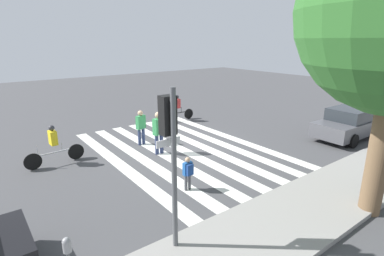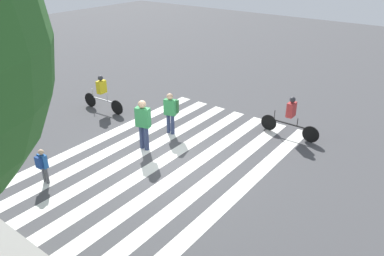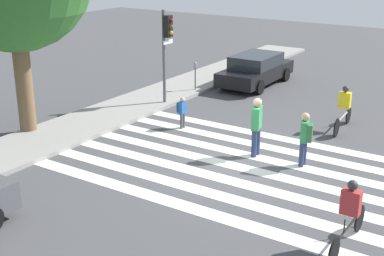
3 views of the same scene
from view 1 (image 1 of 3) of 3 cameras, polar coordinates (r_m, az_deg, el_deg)
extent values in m
plane|color=#444447|center=(13.43, -1.88, -4.13)|extent=(60.00, 60.00, 0.00)
cube|color=gray|center=(9.48, 21.10, -14.14)|extent=(36.00, 2.50, 0.14)
cube|color=silver|center=(15.20, 7.19, -1.76)|extent=(0.50, 10.00, 0.01)
cube|color=silver|center=(14.57, 4.42, -2.49)|extent=(0.50, 10.00, 0.01)
cube|color=silver|center=(13.98, 1.40, -3.27)|extent=(0.50, 10.00, 0.01)
cube|color=silver|center=(13.43, -1.88, -4.11)|extent=(0.50, 10.00, 0.01)
cube|color=silver|center=(12.94, -5.43, -5.00)|extent=(0.50, 10.00, 0.01)
cube|color=silver|center=(12.50, -9.26, -5.94)|extent=(0.50, 10.00, 0.01)
cube|color=silver|center=(12.12, -13.36, -6.91)|extent=(0.50, 10.00, 0.01)
cylinder|color=#515456|center=(6.55, -3.39, -8.96)|extent=(0.12, 0.12, 3.82)
cube|color=black|center=(6.28, -4.65, 2.43)|extent=(0.32, 0.26, 0.84)
cube|color=silver|center=(6.45, -4.53, -2.75)|extent=(0.60, 0.02, 0.16)
sphere|color=#590F0F|center=(6.36, -5.48, 4.72)|extent=(0.15, 0.15, 0.15)
sphere|color=#59470F|center=(6.41, -5.42, 2.70)|extent=(0.15, 0.15, 0.15)
sphere|color=gold|center=(6.47, -5.37, 0.72)|extent=(0.15, 0.15, 0.15)
cylinder|color=gray|center=(6.13, -22.72, -20.10)|extent=(0.15, 0.15, 0.22)
sphere|color=gray|center=(6.07, -22.84, -19.26)|extent=(0.14, 0.14, 0.14)
cylinder|color=brown|center=(9.52, 32.03, -4.33)|extent=(0.56, 0.56, 3.50)
cylinder|color=navy|center=(12.95, -5.83, -2.94)|extent=(0.16, 0.16, 0.88)
cylinder|color=navy|center=(12.84, -6.71, -3.14)|extent=(0.16, 0.16, 0.88)
cube|color=#338C4C|center=(12.65, -6.38, 0.32)|extent=(0.55, 0.35, 0.70)
sphere|color=tan|center=(12.53, -6.45, 2.46)|extent=(0.27, 0.27, 0.27)
cylinder|color=#4C4C51|center=(9.93, -0.49, -10.17)|extent=(0.10, 0.10, 0.54)
cylinder|color=#4C4C51|center=(9.85, -1.17, -10.39)|extent=(0.10, 0.10, 0.54)
cube|color=#1E5199|center=(9.68, -0.84, -7.71)|extent=(0.32, 0.16, 0.43)
sphere|color=tan|center=(9.56, -0.85, -6.08)|extent=(0.17, 0.17, 0.17)
cube|color=navy|center=(9.58, -0.42, -7.97)|extent=(0.24, 0.12, 0.36)
cylinder|color=navy|center=(14.19, -9.24, -1.54)|extent=(0.15, 0.15, 0.78)
cylinder|color=navy|center=(14.10, -9.97, -1.69)|extent=(0.15, 0.15, 0.78)
cube|color=#338C4C|center=(13.95, -9.74, 1.10)|extent=(0.49, 0.32, 0.61)
sphere|color=tan|center=(13.84, -9.82, 2.81)|extent=(0.24, 0.24, 0.24)
cube|color=#2D6638|center=(14.12, -9.87, 1.28)|extent=(0.37, 0.25, 0.52)
cylinder|color=black|center=(17.64, -5.11, 1.93)|extent=(0.63, 0.04, 0.63)
cylinder|color=black|center=(18.55, -0.64, 2.72)|extent=(0.63, 0.04, 0.63)
cube|color=black|center=(18.04, -2.83, 2.87)|extent=(1.44, 0.05, 0.04)
cylinder|color=black|center=(18.17, -2.06, 3.49)|extent=(0.03, 0.03, 0.32)
cylinder|color=black|center=(17.66, -4.56, 3.21)|extent=(0.03, 0.03, 0.40)
cube|color=#B73333|center=(17.91, -2.86, 4.72)|extent=(0.24, 0.40, 0.55)
sphere|color=#333338|center=(17.84, -2.87, 5.96)|extent=(0.22, 0.22, 0.22)
cylinder|color=black|center=(12.78, -28.04, -5.70)|extent=(0.65, 0.08, 0.64)
cylinder|color=black|center=(13.16, -21.21, -4.23)|extent=(0.65, 0.08, 0.64)
cube|color=#B2B2B7|center=(12.89, -24.66, -4.23)|extent=(1.38, 0.13, 0.04)
cylinder|color=#B2B2B7|center=(12.91, -23.55, -3.31)|extent=(0.03, 0.03, 0.32)
cylinder|color=#B2B2B7|center=(12.69, -27.38, -3.93)|extent=(0.03, 0.03, 0.40)
cube|color=yellow|center=(12.71, -24.98, -1.71)|extent=(0.27, 0.42, 0.55)
sphere|color=#333338|center=(12.60, -25.20, 0.00)|extent=(0.22, 0.22, 0.22)
cube|color=#4C4C51|center=(16.94, 28.15, 0.40)|extent=(4.68, 1.86, 0.69)
cube|color=#23282D|center=(16.80, 28.44, 2.48)|extent=(2.59, 1.67, 0.58)
cylinder|color=black|center=(15.41, 28.37, -2.18)|extent=(0.64, 0.22, 0.64)
cylinder|color=black|center=(16.17, 23.02, -0.68)|extent=(0.64, 0.22, 0.64)
cylinder|color=black|center=(17.97, 32.52, -0.36)|extent=(0.64, 0.22, 0.64)
cylinder|color=black|center=(18.63, 27.73, 0.86)|extent=(0.64, 0.22, 0.64)
camera|label=2|loc=(14.79, 47.33, 18.39)|focal=35.00mm
camera|label=3|loc=(26.50, 13.13, 19.29)|focal=50.00mm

